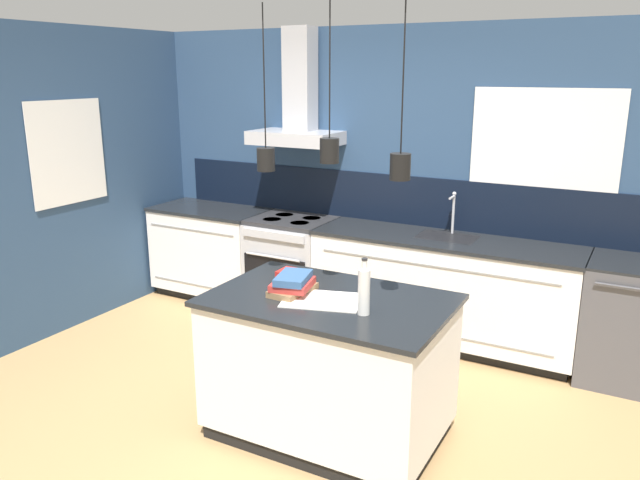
{
  "coord_description": "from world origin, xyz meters",
  "views": [
    {
      "loc": [
        2.04,
        -3.09,
        2.23
      ],
      "look_at": [
        -0.02,
        0.7,
        1.05
      ],
      "focal_mm": 35.0,
      "sensor_mm": 36.0,
      "label": 1
    }
  ],
  "objects_px": {
    "book_stack": "(293,284)",
    "red_supply_box": "(293,276)",
    "dishwasher": "(628,322)",
    "oven_range": "(292,266)",
    "bottle_on_island": "(364,291)"
  },
  "relations": [
    {
      "from": "dishwasher",
      "to": "book_stack",
      "type": "bearing_deg",
      "value": -136.77
    },
    {
      "from": "book_stack",
      "to": "oven_range",
      "type": "bearing_deg",
      "value": 121.28
    },
    {
      "from": "oven_range",
      "to": "dishwasher",
      "type": "xyz_separation_m",
      "value": [
        2.85,
        0.0,
        -0.0
      ]
    },
    {
      "from": "book_stack",
      "to": "red_supply_box",
      "type": "relative_size",
      "value": 1.76
    },
    {
      "from": "dishwasher",
      "to": "book_stack",
      "type": "relative_size",
      "value": 2.82
    },
    {
      "from": "book_stack",
      "to": "red_supply_box",
      "type": "xyz_separation_m",
      "value": [
        -0.11,
        0.18,
        -0.02
      ]
    },
    {
      "from": "dishwasher",
      "to": "red_supply_box",
      "type": "height_order",
      "value": "red_supply_box"
    },
    {
      "from": "oven_range",
      "to": "red_supply_box",
      "type": "xyz_separation_m",
      "value": [
        0.92,
        -1.52,
        0.49
      ]
    },
    {
      "from": "bottle_on_island",
      "to": "red_supply_box",
      "type": "bearing_deg",
      "value": 155.83
    },
    {
      "from": "dishwasher",
      "to": "oven_range",
      "type": "bearing_deg",
      "value": -179.92
    },
    {
      "from": "dishwasher",
      "to": "bottle_on_island",
      "type": "relative_size",
      "value": 2.79
    },
    {
      "from": "book_stack",
      "to": "red_supply_box",
      "type": "bearing_deg",
      "value": 120.92
    },
    {
      "from": "oven_range",
      "to": "book_stack",
      "type": "distance_m",
      "value": 2.06
    },
    {
      "from": "dishwasher",
      "to": "book_stack",
      "type": "height_order",
      "value": "book_stack"
    },
    {
      "from": "dishwasher",
      "to": "bottle_on_island",
      "type": "xyz_separation_m",
      "value": [
        -1.3,
        -1.81,
        0.59
      ]
    }
  ]
}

